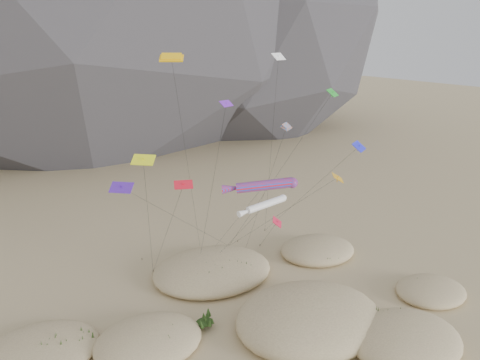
# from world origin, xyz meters

# --- Properties ---
(ground) EXTENTS (500.00, 500.00, 0.00)m
(ground) POSITION_xyz_m (0.00, 0.00, 0.00)
(ground) COLOR #CCB789
(ground) RESTS_ON ground
(dunes) EXTENTS (53.24, 38.81, 4.42)m
(dunes) POSITION_xyz_m (-2.88, 3.56, 0.75)
(dunes) COLOR #CCB789
(dunes) RESTS_ON ground
(dune_grass) EXTENTS (43.15, 28.20, 1.58)m
(dune_grass) POSITION_xyz_m (-0.50, 3.96, 0.85)
(dune_grass) COLOR black
(dune_grass) RESTS_ON ground
(kite_stakes) EXTENTS (20.51, 5.67, 0.30)m
(kite_stakes) POSITION_xyz_m (1.22, 23.81, 0.15)
(kite_stakes) COLOR #3F2D1E
(kite_stakes) RESTS_ON ground
(rainbow_tube_kite) EXTENTS (8.55, 11.67, 13.56)m
(rainbow_tube_kite) POSITION_xyz_m (3.15, 13.64, 12.53)
(rainbow_tube_kite) COLOR red
(rainbow_tube_kite) RESTS_ON ground
(white_tube_kite) EXTENTS (7.03, 10.74, 11.85)m
(white_tube_kite) POSITION_xyz_m (1.73, 10.88, 11.15)
(white_tube_kite) COLOR silver
(white_tube_kite) RESTS_ON ground
(orange_parafoil) EXTENTS (9.62, 13.78, 28.27)m
(orange_parafoil) POSITION_xyz_m (-7.71, 13.82, 27.38)
(orange_parafoil) COLOR #E7AB0C
(orange_parafoil) RESTS_ON ground
(multi_parafoil) EXTENTS (2.93, 7.98, 19.48)m
(multi_parafoil) POSITION_xyz_m (7.80, 15.51, 18.83)
(multi_parafoil) COLOR orange
(multi_parafoil) RESTS_ON ground
(delta_kites) EXTENTS (31.88, 20.77, 27.87)m
(delta_kites) POSITION_xyz_m (1.52, 11.46, 17.40)
(delta_kites) COLOR orange
(delta_kites) RESTS_ON ground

